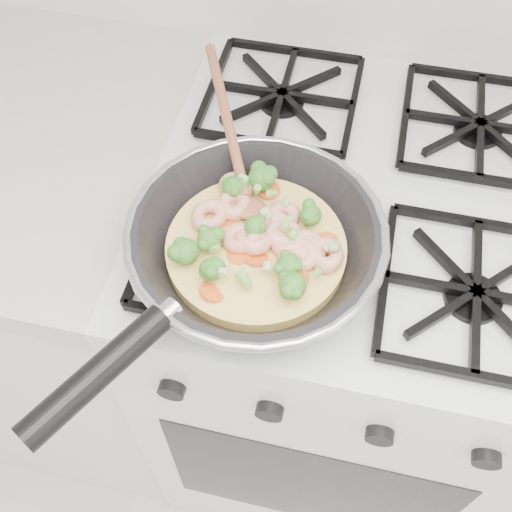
# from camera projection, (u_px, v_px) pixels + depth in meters

# --- Properties ---
(stove) EXTENTS (0.60, 0.60, 0.92)m
(stove) POSITION_uv_depth(u_px,v_px,m) (333.00, 336.00, 1.22)
(stove) COLOR silver
(stove) RESTS_ON ground
(skillet) EXTENTS (0.33, 0.59, 0.09)m
(skillet) POSITION_uv_depth(u_px,v_px,m) (254.00, 243.00, 0.73)
(skillet) COLOR black
(skillet) RESTS_ON stove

